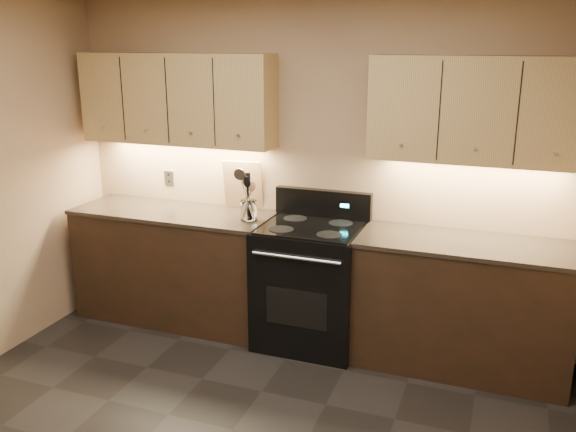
# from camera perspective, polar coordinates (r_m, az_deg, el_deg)

# --- Properties ---
(wall_back) EXTENTS (4.00, 0.04, 2.60)m
(wall_back) POSITION_cam_1_polar(r_m,az_deg,el_deg) (4.71, 2.57, 4.53)
(wall_back) COLOR tan
(wall_back) RESTS_ON ground
(counter_left) EXTENTS (1.62, 0.62, 0.93)m
(counter_left) POSITION_cam_1_polar(r_m,az_deg,el_deg) (5.12, -10.45, -4.50)
(counter_left) COLOR black
(counter_left) RESTS_ON ground
(counter_right) EXTENTS (1.46, 0.62, 0.93)m
(counter_right) POSITION_cam_1_polar(r_m,az_deg,el_deg) (4.47, 15.91, -8.00)
(counter_right) COLOR black
(counter_right) RESTS_ON ground
(stove) EXTENTS (0.76, 0.68, 1.14)m
(stove) POSITION_cam_1_polar(r_m,az_deg,el_deg) (4.63, 2.18, -6.29)
(stove) COLOR black
(stove) RESTS_ON ground
(upper_cab_left) EXTENTS (1.60, 0.30, 0.70)m
(upper_cab_left) POSITION_cam_1_polar(r_m,az_deg,el_deg) (4.94, -10.35, 10.72)
(upper_cab_left) COLOR tan
(upper_cab_left) RESTS_ON wall_back
(upper_cab_right) EXTENTS (1.44, 0.30, 0.70)m
(upper_cab_right) POSITION_cam_1_polar(r_m,az_deg,el_deg) (4.27, 17.48, 9.42)
(upper_cab_right) COLOR tan
(upper_cab_right) RESTS_ON wall_back
(outlet_plate) EXTENTS (0.08, 0.01, 0.12)m
(outlet_plate) POSITION_cam_1_polar(r_m,az_deg,el_deg) (5.27, -11.07, 3.52)
(outlet_plate) COLOR #B2B5BA
(outlet_plate) RESTS_ON wall_back
(utensil_crock) EXTENTS (0.16, 0.16, 0.15)m
(utensil_crock) POSITION_cam_1_polar(r_m,az_deg,el_deg) (4.62, -3.70, 0.48)
(utensil_crock) COLOR white
(utensil_crock) RESTS_ON counter_left
(cutting_board) EXTENTS (0.32, 0.13, 0.40)m
(cutting_board) POSITION_cam_1_polar(r_m,az_deg,el_deg) (4.91, -4.22, 2.94)
(cutting_board) COLOR tan
(cutting_board) RESTS_ON counter_left
(wooden_spoon) EXTENTS (0.14, 0.07, 0.29)m
(wooden_spoon) POSITION_cam_1_polar(r_m,az_deg,el_deg) (4.61, -4.14, 1.57)
(wooden_spoon) COLOR tan
(wooden_spoon) RESTS_ON utensil_crock
(black_spoon) EXTENTS (0.07, 0.11, 0.33)m
(black_spoon) POSITION_cam_1_polar(r_m,az_deg,el_deg) (4.61, -3.59, 1.82)
(black_spoon) COLOR black
(black_spoon) RESTS_ON utensil_crock
(black_turner) EXTENTS (0.12, 0.15, 0.37)m
(black_turner) POSITION_cam_1_polar(r_m,az_deg,el_deg) (4.58, -3.75, 1.92)
(black_turner) COLOR black
(black_turner) RESTS_ON utensil_crock
(steel_spatula) EXTENTS (0.21, 0.15, 0.35)m
(steel_spatula) POSITION_cam_1_polar(r_m,az_deg,el_deg) (4.59, -3.30, 1.85)
(steel_spatula) COLOR silver
(steel_spatula) RESTS_ON utensil_crock
(steel_skimmer) EXTENTS (0.19, 0.13, 0.39)m
(steel_skimmer) POSITION_cam_1_polar(r_m,az_deg,el_deg) (4.56, -3.33, 2.02)
(steel_skimmer) COLOR silver
(steel_skimmer) RESTS_ON utensil_crock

